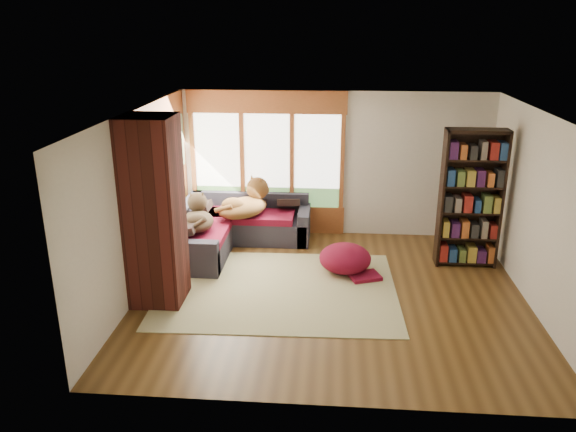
% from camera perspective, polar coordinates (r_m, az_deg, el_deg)
% --- Properties ---
extents(floor, '(5.50, 5.50, 0.00)m').
position_cam_1_polar(floor, '(8.20, 4.37, -7.90)').
color(floor, '#4C3115').
rests_on(floor, ground).
extents(ceiling, '(5.50, 5.50, 0.00)m').
position_cam_1_polar(ceiling, '(7.39, 4.88, 10.35)').
color(ceiling, white).
extents(wall_back, '(5.50, 0.04, 2.60)m').
position_cam_1_polar(wall_back, '(10.10, 4.67, 5.23)').
color(wall_back, silver).
rests_on(wall_back, ground).
extents(wall_front, '(5.50, 0.04, 2.60)m').
position_cam_1_polar(wall_front, '(5.39, 4.49, -7.68)').
color(wall_front, silver).
rests_on(wall_front, ground).
extents(wall_left, '(0.04, 5.00, 2.60)m').
position_cam_1_polar(wall_left, '(8.17, -15.07, 1.22)').
color(wall_left, silver).
rests_on(wall_left, ground).
extents(wall_right, '(0.04, 5.00, 2.60)m').
position_cam_1_polar(wall_right, '(8.19, 24.23, 0.19)').
color(wall_right, silver).
rests_on(wall_right, ground).
extents(windows_back, '(2.82, 0.10, 1.90)m').
position_cam_1_polar(windows_back, '(10.13, -2.15, 5.61)').
color(windows_back, '#954F25').
rests_on(windows_back, wall_back).
extents(windows_left, '(0.10, 2.62, 1.90)m').
position_cam_1_polar(windows_left, '(9.23, -12.51, 3.81)').
color(windows_left, '#954F25').
rests_on(windows_left, wall_left).
extents(roller_blind, '(0.03, 0.72, 0.90)m').
position_cam_1_polar(roller_blind, '(9.91, -11.15, 7.32)').
color(roller_blind, '#6B7852').
rests_on(roller_blind, wall_left).
extents(brick_chimney, '(0.70, 0.70, 2.60)m').
position_cam_1_polar(brick_chimney, '(7.74, -13.46, 0.36)').
color(brick_chimney, '#471914').
rests_on(brick_chimney, ground).
extents(sectional_sofa, '(2.20, 2.20, 0.80)m').
position_cam_1_polar(sectional_sofa, '(9.82, -6.97, -1.35)').
color(sectional_sofa, '#24232D').
rests_on(sectional_sofa, ground).
extents(area_rug, '(3.51, 2.72, 0.01)m').
position_cam_1_polar(area_rug, '(8.32, -0.99, -7.39)').
color(area_rug, beige).
rests_on(area_rug, ground).
extents(bookshelf, '(0.94, 0.31, 2.20)m').
position_cam_1_polar(bookshelf, '(9.20, 18.07, 1.63)').
color(bookshelf, black).
rests_on(bookshelf, ground).
extents(pouf, '(0.94, 0.94, 0.44)m').
position_cam_1_polar(pouf, '(8.83, 5.82, -4.23)').
color(pouf, maroon).
rests_on(pouf, area_rug).
extents(dog_tan, '(1.10, 1.14, 0.56)m').
position_cam_1_polar(dog_tan, '(9.70, -4.27, 1.68)').
color(dog_tan, brown).
rests_on(dog_tan, sectional_sofa).
extents(dog_brindle, '(0.67, 0.93, 0.47)m').
position_cam_1_polar(dog_brindle, '(9.23, -9.21, 0.25)').
color(dog_brindle, black).
rests_on(dog_brindle, sectional_sofa).
extents(throw_pillows, '(1.98, 1.68, 0.45)m').
position_cam_1_polar(throw_pillows, '(9.71, -6.50, 1.21)').
color(throw_pillows, black).
rests_on(throw_pillows, sectional_sofa).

